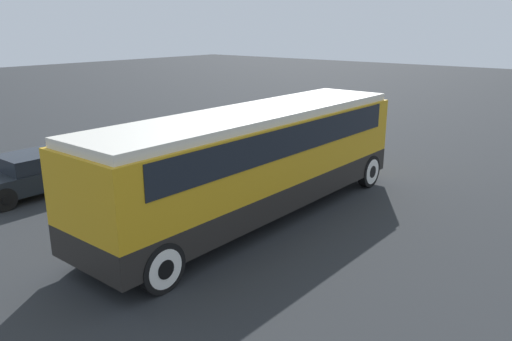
% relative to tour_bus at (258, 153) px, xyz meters
% --- Properties ---
extents(ground_plane, '(120.00, 120.00, 0.00)m').
position_rel_tour_bus_xyz_m(ground_plane, '(-0.10, 0.00, -1.90)').
color(ground_plane, '#26282B').
extents(tour_bus, '(11.16, 2.66, 3.14)m').
position_rel_tour_bus_xyz_m(tour_bus, '(0.00, 0.00, 0.00)').
color(tour_bus, black).
rests_on(tour_bus, ground_plane).
extents(parked_car_near, '(4.45, 1.83, 1.51)m').
position_rel_tour_bus_xyz_m(parked_car_near, '(5.39, 5.68, -1.15)').
color(parked_car_near, maroon).
rests_on(parked_car_near, ground_plane).
extents(parked_car_mid, '(4.71, 1.90, 1.37)m').
position_rel_tour_bus_xyz_m(parked_car_mid, '(-2.69, 6.96, -1.20)').
color(parked_car_mid, black).
rests_on(parked_car_mid, ground_plane).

